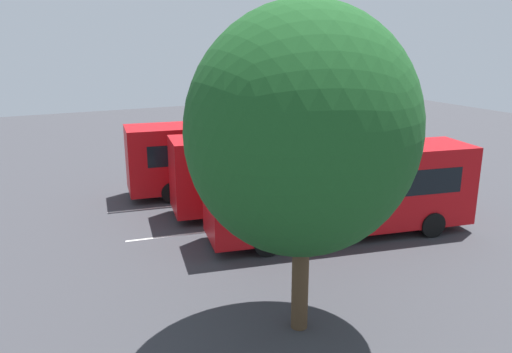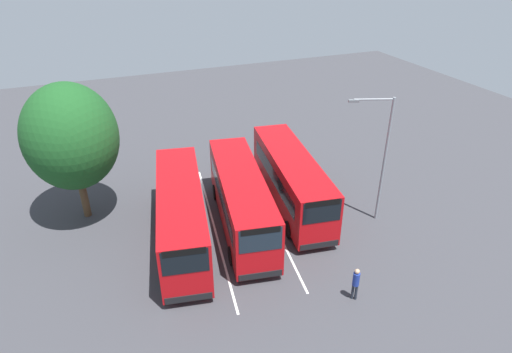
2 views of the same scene
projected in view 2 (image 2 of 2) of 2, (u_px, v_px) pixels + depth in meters
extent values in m
plane|color=#38383D|center=(242.00, 220.00, 26.51)|extent=(69.35, 69.35, 0.00)
cube|color=#B70C11|center=(181.00, 213.00, 23.84)|extent=(10.59, 4.25, 3.06)
cube|color=black|center=(185.00, 261.00, 19.04)|extent=(0.51, 2.07, 1.28)
cube|color=black|center=(202.00, 205.00, 23.86)|extent=(8.54, 1.70, 0.98)
cube|color=black|center=(159.00, 210.00, 23.47)|extent=(8.54, 1.70, 0.98)
cube|color=black|center=(184.00, 252.00, 18.77)|extent=(0.45, 1.88, 0.32)
cube|color=black|center=(189.00, 298.00, 20.04)|extent=(0.50, 2.16, 0.36)
cylinder|color=black|center=(209.00, 270.00, 21.85)|extent=(1.03, 0.46, 0.99)
cylinder|color=black|center=(164.00, 276.00, 21.47)|extent=(1.03, 0.46, 0.99)
cylinder|color=black|center=(198.00, 201.00, 27.54)|extent=(1.03, 0.46, 0.99)
cylinder|color=black|center=(162.00, 205.00, 27.16)|extent=(1.03, 0.46, 0.99)
cube|color=#B70C11|center=(241.00, 198.00, 25.19)|extent=(10.59, 4.14, 3.06)
cube|color=#19232D|center=(260.00, 240.00, 20.40)|extent=(0.48, 2.07, 1.28)
cube|color=#19232D|center=(261.00, 191.00, 25.22)|extent=(8.56, 1.59, 0.98)
cube|color=#19232D|center=(221.00, 195.00, 24.80)|extent=(8.56, 1.59, 0.98)
cube|color=black|center=(261.00, 231.00, 20.13)|extent=(0.43, 1.88, 0.32)
cube|color=black|center=(260.00, 275.00, 21.40)|extent=(0.48, 2.16, 0.36)
cylinder|color=black|center=(273.00, 250.00, 23.22)|extent=(1.02, 0.45, 0.99)
cylinder|color=black|center=(232.00, 256.00, 22.81)|extent=(1.02, 0.45, 0.99)
cylinder|color=black|center=(249.00, 189.00, 28.89)|extent=(1.02, 0.45, 0.99)
cylinder|color=black|center=(216.00, 192.00, 28.49)|extent=(1.02, 0.45, 0.99)
cube|color=#B70C11|center=(291.00, 179.00, 27.25)|extent=(10.57, 3.87, 3.06)
cube|color=black|center=(322.00, 212.00, 22.49)|extent=(0.43, 2.08, 1.28)
cube|color=black|center=(309.00, 171.00, 27.31)|extent=(8.60, 1.36, 0.98)
cube|color=black|center=(274.00, 175.00, 26.84)|extent=(8.60, 1.36, 0.98)
cube|color=black|center=(323.00, 203.00, 22.22)|extent=(0.38, 1.89, 0.32)
cube|color=black|center=(319.00, 245.00, 23.49)|extent=(0.42, 2.17, 0.36)
cylinder|color=black|center=(326.00, 224.00, 25.33)|extent=(1.02, 0.42, 0.99)
cylinder|color=black|center=(289.00, 229.00, 24.87)|extent=(1.02, 0.42, 0.99)
cylinder|color=black|center=(292.00, 172.00, 30.96)|extent=(1.02, 0.42, 0.99)
cylinder|color=black|center=(261.00, 175.00, 30.51)|extent=(1.02, 0.42, 0.99)
cylinder|color=#232833|center=(353.00, 291.00, 20.61)|extent=(0.13, 0.13, 0.87)
cylinder|color=#232833|center=(356.00, 292.00, 20.56)|extent=(0.13, 0.13, 0.87)
cylinder|color=navy|center=(356.00, 279.00, 20.21)|extent=(0.45, 0.45, 0.69)
sphere|color=tan|center=(357.00, 271.00, 19.99)|extent=(0.23, 0.23, 0.23)
cylinder|color=gray|center=(384.00, 162.00, 24.90)|extent=(0.16, 0.16, 7.68)
cylinder|color=gray|center=(374.00, 99.00, 23.06)|extent=(0.83, 2.05, 0.10)
cube|color=slate|center=(354.00, 101.00, 23.07)|extent=(0.38, 0.59, 0.14)
cylinder|color=#4C3823|center=(83.00, 193.00, 26.28)|extent=(0.44, 0.44, 3.11)
ellipsoid|color=#194C1E|center=(71.00, 136.00, 24.48)|extent=(5.82, 5.23, 6.11)
cube|color=silver|center=(214.00, 227.00, 25.93)|extent=(14.04, 2.16, 0.01)
cube|color=silver|center=(269.00, 214.00, 27.10)|extent=(14.04, 2.16, 0.01)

